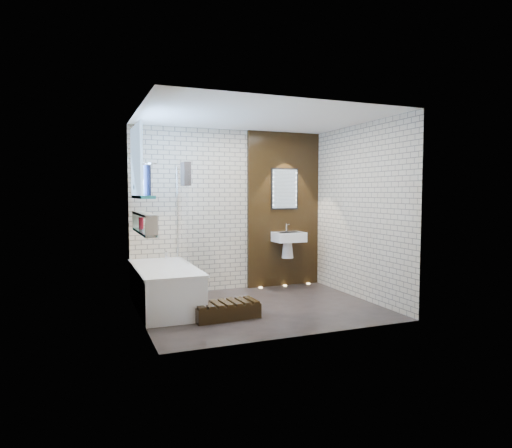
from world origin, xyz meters
name	(u,v)px	position (x,y,z in m)	size (l,w,h in m)	color
ground	(260,308)	(0.00, 0.00, 0.00)	(3.20, 3.20, 0.00)	black
room_shell	(260,214)	(0.00, 0.00, 1.30)	(3.24, 3.20, 2.60)	#B4A68F
walnut_panel	(284,210)	(0.95, 1.27, 1.30)	(1.30, 0.06, 2.60)	black
clerestory_window	(138,168)	(-1.57, 0.35, 1.90)	(0.18, 1.00, 0.94)	#7FADE0
display_niche	(144,223)	(-1.53, 0.15, 1.20)	(0.14, 1.30, 0.26)	teal
bathtub	(165,287)	(-1.22, 0.45, 0.29)	(0.79, 1.74, 0.70)	white
bath_screen	(183,213)	(-0.87, 0.89, 1.28)	(0.01, 0.78, 1.40)	white
towel	(186,174)	(-0.87, 0.66, 1.85)	(0.10, 0.26, 0.33)	#292320
shower_head	(152,164)	(-1.30, 0.95, 2.00)	(0.18, 0.18, 0.02)	silver
washbasin	(288,241)	(0.95, 1.07, 0.79)	(0.50, 0.36, 0.58)	white
led_mirror	(285,189)	(0.95, 1.23, 1.65)	(0.50, 0.02, 0.70)	black
walnut_step	(226,311)	(-0.60, -0.32, 0.09)	(0.83, 0.37, 0.18)	black
niche_bottles	(143,225)	(-1.53, 0.24, 1.17)	(0.06, 0.62, 0.16)	#9B4117
sill_vases	(143,186)	(-1.50, 0.42, 1.68)	(0.22, 0.70, 0.37)	#151C3A
floor_uplights	(285,285)	(0.95, 1.20, 0.01)	(0.96, 0.06, 0.01)	#FFD899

